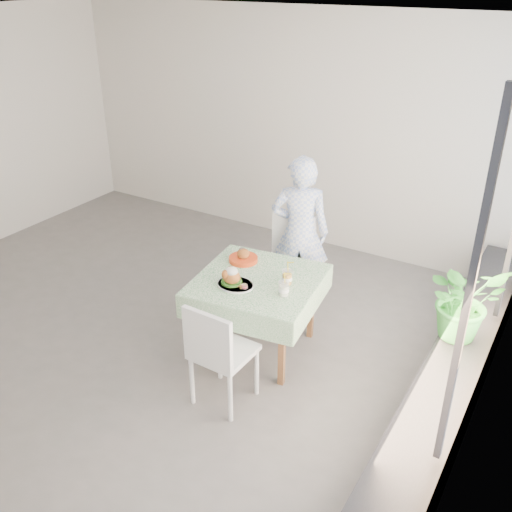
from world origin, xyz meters
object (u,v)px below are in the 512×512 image
Objects in this scene: main_dish at (233,280)px; potted_plant at (464,300)px; cafe_table at (258,306)px; chair_near at (223,371)px; chair_far at (287,281)px; diner at (300,233)px; juice_cup_orange at (287,278)px.

main_dish is 1.87m from potted_plant.
chair_near is at bearing -80.77° from cafe_table.
cafe_table is at bearing -80.84° from chair_far.
chair_near is 1.75m from diner.
diner is at bearing 87.37° from main_dish.
chair_far is at bearing 90.50° from main_dish.
juice_cup_orange is (0.39, -0.75, 0.50)m from chair_far.
juice_cup_orange reaches higher than chair_far.
potted_plant is (1.65, 0.41, 0.37)m from cafe_table.
potted_plant is (1.53, 1.15, 0.55)m from chair_near.
juice_cup_orange is (0.33, -0.88, 0.00)m from diner.
juice_cup_orange is (0.38, 0.26, 0.01)m from main_dish.
diner is at bearing 96.43° from chair_near.
main_dish is (-0.24, 0.53, 0.51)m from chair_near.
chair_near reaches higher than cafe_table.
cafe_table is at bearing -165.97° from potted_plant.
chair_near is 0.58× the size of diner.
chair_near is (0.12, -0.74, -0.18)m from cafe_table.
chair_near is 0.96m from juice_cup_orange.
chair_near is at bearing -80.81° from chair_far.
chair_far is at bearing 99.16° from cafe_table.
diner is 4.87× the size of main_dish.
juice_cup_orange is at bearing -62.55° from chair_far.
cafe_table is 1.26× the size of chair_near.
potted_plant reaches higher than main_dish.
juice_cup_orange reaches higher than cafe_table.
diner is 1.13m from main_dish.
juice_cup_orange is 0.39× the size of potted_plant.
cafe_table is at bearing 70.72° from diner.
chair_far is 1.89m from potted_plant.
chair_far reaches higher than chair_near.
juice_cup_orange reaches higher than main_dish.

